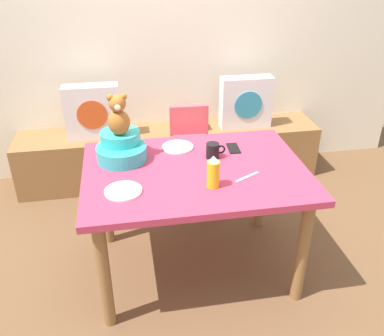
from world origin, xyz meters
name	(u,v)px	position (x,y,z in m)	size (l,w,h in m)	color
ground_plane	(195,266)	(0.00, 0.00, 0.00)	(8.00, 8.00, 0.00)	brown
back_wall	(163,24)	(0.00, 1.48, 1.30)	(4.40, 0.10, 2.60)	silver
window_bench	(170,154)	(0.00, 1.21, 0.23)	(2.60, 0.44, 0.46)	olive
pillow_floral_left	(92,112)	(-0.63, 1.19, 0.68)	(0.44, 0.15, 0.44)	silver
pillow_floral_right	(246,102)	(0.66, 1.19, 0.68)	(0.44, 0.15, 0.44)	silver
book_stack	(195,124)	(0.22, 1.21, 0.50)	(0.20, 0.14, 0.08)	brown
dining_table	(195,184)	(0.00, 0.00, 0.64)	(1.29, 0.93, 0.74)	#B73351
highchair	(191,144)	(0.11, 0.78, 0.52)	(0.34, 0.46, 0.79)	#D84C59
infant_seat_teal	(121,148)	(-0.41, 0.20, 0.81)	(0.30, 0.33, 0.16)	#2CAFB1
teddy_bear	(118,116)	(-0.41, 0.20, 1.02)	(0.13, 0.12, 0.25)	#9D6227
ketchup_bottle	(213,172)	(0.06, -0.21, 0.83)	(0.07, 0.07, 0.18)	gold
coffee_mug	(213,151)	(0.13, 0.12, 0.79)	(0.12, 0.08, 0.09)	black
dinner_plate_near	(178,147)	(-0.06, 0.29, 0.75)	(0.20, 0.20, 0.01)	white
dinner_plate_far	(123,191)	(-0.42, -0.19, 0.75)	(0.20, 0.20, 0.01)	white
cell_phone	(233,148)	(0.29, 0.22, 0.74)	(0.07, 0.14, 0.01)	black
table_fork	(247,177)	(0.27, -0.15, 0.74)	(0.02, 0.17, 0.01)	silver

